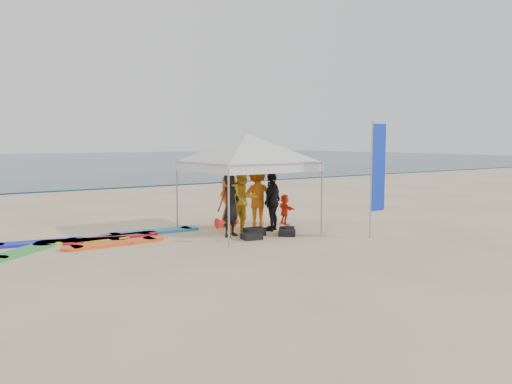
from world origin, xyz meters
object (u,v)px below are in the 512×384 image
object	(u,v)px
person_orange_b	(229,201)
canopy_tent	(247,134)
surfboard_spread	(93,240)
person_seated	(285,209)
person_yellow	(243,200)
person_black_a	(231,205)
feather_flag	(378,169)
person_black_b	(272,201)
person_orange_a	(257,197)
marker_pennant	(221,223)

from	to	relation	value
person_orange_b	canopy_tent	bearing A→B (deg)	77.56
surfboard_spread	person_seated	bearing A→B (deg)	-5.22
person_yellow	surfboard_spread	size ratio (longest dim) A/B	0.35
person_black_a	feather_flag	size ratio (longest dim) A/B	0.54
person_black_a	person_black_b	xyz separation A→B (m)	(1.48, 0.12, -0.00)
person_black_a	person_seated	world-z (taller)	person_black_a
person_black_b	person_yellow	bearing A→B (deg)	-37.83
person_orange_b	surfboard_spread	size ratio (longest dim) A/B	0.29
person_yellow	person_seated	size ratio (longest dim) A/B	2.02
person_orange_b	feather_flag	distance (m)	4.56
person_orange_b	person_seated	bearing A→B (deg)	149.15
person_black_a	person_seated	size ratio (longest dim) A/B	1.81
person_orange_a	marker_pennant	world-z (taller)	person_orange_a
person_yellow	marker_pennant	size ratio (longest dim) A/B	3.03
canopy_tent	person_black_a	bearing A→B (deg)	-153.63
surfboard_spread	feather_flag	bearing A→B (deg)	-28.66
person_black_b	canopy_tent	xyz separation A→B (m)	(-0.71, 0.26, 1.96)
person_seated	feather_flag	xyz separation A→B (m)	(0.80, -3.11, 1.39)
feather_flag	surfboard_spread	bearing A→B (deg)	151.34
person_orange_a	surfboard_spread	distance (m)	4.81
person_orange_a	person_orange_b	xyz separation A→B (m)	(-0.52, 0.76, -0.15)
person_yellow	person_black_b	bearing A→B (deg)	-8.11
person_orange_a	canopy_tent	xyz separation A→B (m)	(-0.50, -0.23, 1.86)
person_black_a	marker_pennant	world-z (taller)	person_black_a
person_black_a	surfboard_spread	size ratio (longest dim) A/B	0.31
person_yellow	person_orange_a	bearing A→B (deg)	25.72
person_seated	feather_flag	bearing A→B (deg)	-155.60
person_black_b	surfboard_spread	distance (m)	5.10
person_yellow	surfboard_spread	distance (m)	4.19
person_yellow	canopy_tent	bearing A→B (deg)	32.20
person_black_b	marker_pennant	distance (m)	2.20
person_orange_a	marker_pennant	bearing A→B (deg)	49.08
person_black_a	feather_flag	xyz separation A→B (m)	(3.28, -2.28, 1.01)
person_black_b	canopy_tent	size ratio (longest dim) A/B	0.40
feather_flag	surfboard_spread	world-z (taller)	feather_flag
marker_pennant	person_seated	bearing A→B (deg)	23.54
person_black_b	canopy_tent	bearing A→B (deg)	-52.57
person_orange_b	feather_flag	size ratio (longest dim) A/B	0.51
marker_pennant	surfboard_spread	bearing A→B (deg)	146.11
feather_flag	person_seated	bearing A→B (deg)	104.41
marker_pennant	person_orange_a	bearing A→B (deg)	30.94
person_black_b	feather_flag	xyz separation A→B (m)	(1.80, -2.40, 1.01)
person_black_a	person_seated	xyz separation A→B (m)	(2.48, 0.83, -0.39)
person_orange_a	person_seated	size ratio (longest dim) A/B	2.01
person_black_a	surfboard_spread	distance (m)	3.75
person_black_b	person_orange_b	world-z (taller)	person_black_b
person_black_a	person_orange_b	world-z (taller)	person_black_a
person_yellow	person_black_a	bearing A→B (deg)	-160.48
person_orange_a	feather_flag	distance (m)	3.63
feather_flag	marker_pennant	bearing A→B (deg)	155.47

